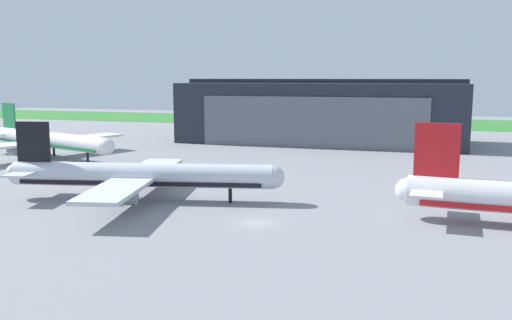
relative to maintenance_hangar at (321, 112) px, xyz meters
name	(u,v)px	position (x,y,z in m)	size (l,w,h in m)	color
ground_plane	(257,223)	(8.02, -92.64, -8.91)	(440.00, 440.00, 0.00)	gray
grass_field_strip	(370,122)	(8.02, 77.29, -8.87)	(440.00, 56.00, 0.08)	#347A31
maintenance_hangar	(321,112)	(0.00, 0.00, 0.00)	(81.49, 31.29, 18.73)	#232833
airliner_far_right	(50,140)	(-56.54, -50.95, -4.66)	(43.13, 39.80, 12.66)	white
airliner_near_left	(141,176)	(-13.23, -85.36, -4.94)	(43.62, 36.65, 12.35)	silver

